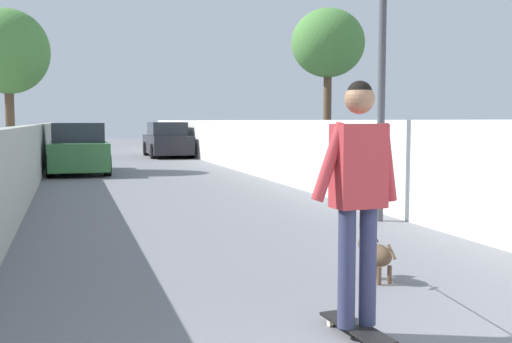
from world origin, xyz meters
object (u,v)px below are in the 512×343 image
(tree_right_mid, at_px, (328,45))
(car_far, at_px, (167,141))
(tree_left_near, at_px, (8,52))
(dog, at_px, (376,254))
(skateboard, at_px, (356,328))
(lamp_post, at_px, (382,47))
(person_skateboarder, at_px, (358,183))
(car_near, at_px, (78,150))

(tree_right_mid, height_order, car_far, tree_right_mid)
(tree_left_near, xyz_separation_m, car_far, (6.68, -5.94, -3.01))
(tree_right_mid, xyz_separation_m, dog, (-9.41, 3.49, -3.28))
(skateboard, bearing_deg, dog, -32.33)
(lamp_post, xyz_separation_m, person_skateboarder, (-4.78, 2.72, -1.61))
(lamp_post, xyz_separation_m, dog, (-3.35, 1.82, -2.49))
(person_skateboarder, relative_size, car_far, 0.43)
(car_near, height_order, car_far, same)
(lamp_post, relative_size, car_near, 0.98)
(car_near, bearing_deg, skateboard, -173.50)
(dog, bearing_deg, car_near, 10.67)
(tree_right_mid, relative_size, lamp_post, 1.12)
(tree_left_near, distance_m, car_near, 3.81)
(car_near, relative_size, car_far, 0.97)
(tree_left_near, distance_m, dog, 16.48)
(skateboard, bearing_deg, tree_right_mid, -22.08)
(tree_left_near, bearing_deg, skateboard, -167.22)
(skateboard, xyz_separation_m, car_near, (15.70, 1.79, 0.65))
(car_far, bearing_deg, dog, 176.84)
(tree_right_mid, relative_size, skateboard, 5.50)
(tree_right_mid, bearing_deg, person_skateboarder, 157.92)
(tree_left_near, xyz_separation_m, car_near, (-1.13, -2.03, -3.02))
(lamp_post, bearing_deg, skateboard, 150.34)
(car_far, bearing_deg, skateboard, 174.85)
(person_skateboarder, relative_size, dog, 1.06)
(car_far, bearing_deg, tree_left_near, 138.38)
(lamp_post, xyz_separation_m, car_far, (18.74, 0.60, -2.05))
(person_skateboarder, height_order, car_far, person_skateboarder)
(person_skateboarder, distance_m, car_far, 23.61)
(car_far, bearing_deg, tree_right_mid, -169.84)
(tree_right_mid, xyz_separation_m, lamp_post, (-6.05, 1.67, -0.80))
(car_near, bearing_deg, lamp_post, -157.57)
(dog, bearing_deg, tree_left_near, 17.03)
(car_far, bearing_deg, person_skateboarder, 174.85)
(lamp_post, distance_m, dog, 4.55)
(tree_left_near, height_order, lamp_post, tree_left_near)
(person_skateboarder, distance_m, dog, 1.90)
(dog, distance_m, car_near, 14.53)
(person_skateboarder, xyz_separation_m, dog, (1.42, -0.90, -0.88))
(skateboard, relative_size, person_skateboarder, 0.45)
(lamp_post, distance_m, car_near, 11.99)
(lamp_post, height_order, car_near, lamp_post)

